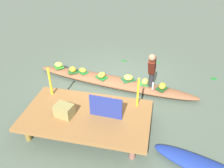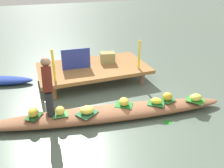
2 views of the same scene
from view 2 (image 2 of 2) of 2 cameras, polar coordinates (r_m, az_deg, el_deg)
name	(u,v)px [view 2 (image 2 of 2)]	position (r m, az deg, el deg)	size (l,w,h in m)	color
canal_water	(108,118)	(5.44, -0.94, -8.21)	(40.00, 40.00, 0.00)	#4F5F52
dock_platform	(93,68)	(7.07, -4.55, 3.81)	(3.20, 1.80, 0.45)	olive
vendor_boat	(108,113)	(5.37, -0.95, -7.09)	(5.53, 0.65, 0.25)	brown
leaf_mat_0	(34,116)	(5.30, -18.39, -7.36)	(0.37, 0.27, 0.01)	#205125
banana_bunch_0	(33,112)	(5.25, -18.53, -6.52)	(0.26, 0.21, 0.19)	gold
leaf_mat_1	(87,113)	(5.16, -6.07, -7.03)	(0.42, 0.34, 0.01)	#235B34
banana_bunch_1	(87,110)	(5.11, -6.11, -6.26)	(0.30, 0.26, 0.17)	#F6D94E
leaf_mat_2	(124,105)	(5.42, 2.89, -5.09)	(0.38, 0.29, 0.01)	#1E742B
banana_bunch_2	(124,102)	(5.38, 2.91, -4.29)	(0.27, 0.22, 0.18)	yellow
leaf_mat_3	(167,100)	(5.76, 13.21, -3.78)	(0.31, 0.30, 0.01)	#26612C
banana_bunch_3	(168,96)	(5.72, 13.31, -2.95)	(0.22, 0.23, 0.19)	gold
leaf_mat_4	(156,104)	(5.56, 10.63, -4.69)	(0.37, 0.25, 0.01)	#1F7134
banana_bunch_4	(156,101)	(5.52, 10.69, -4.07)	(0.27, 0.20, 0.14)	yellow
leaf_mat_5	(60,114)	(5.21, -12.41, -7.20)	(0.31, 0.26, 0.01)	#3B8544
banana_bunch_5	(60,111)	(5.16, -12.51, -6.33)	(0.22, 0.20, 0.19)	#EBD44E
leaf_mat_6	(195,100)	(5.94, 19.55, -3.74)	(0.41, 0.30, 0.01)	#30852D
banana_bunch_6	(196,97)	(5.90, 19.66, -3.07)	(0.29, 0.23, 0.16)	#E7E550
vendor_person	(48,84)	(5.00, -15.34, 0.05)	(0.25, 0.50, 1.21)	#28282D
water_bottle	(46,106)	(5.33, -15.65, -5.27)	(0.06, 0.06, 0.24)	silver
market_banner	(76,59)	(6.84, -8.71, 6.00)	(0.82, 0.03, 0.60)	navy
railing_post_west	(53,65)	(6.15, -14.01, 4.40)	(0.06, 0.06, 0.84)	yellow
railing_post_east	(139,55)	(6.77, 6.60, 7.06)	(0.06, 0.06, 0.84)	yellow
produce_crate	(107,58)	(7.28, -1.10, 6.44)	(0.44, 0.32, 0.32)	olive
drifting_plant_0	(168,122)	(5.44, 13.32, -8.98)	(0.20, 0.20, 0.01)	#227124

